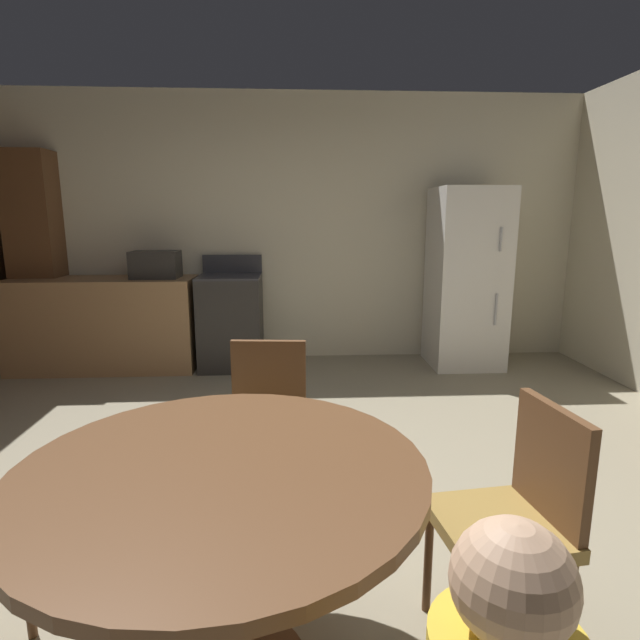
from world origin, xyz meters
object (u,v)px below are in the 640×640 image
(refrigerator, at_px, (466,279))
(chair_east, at_px, (516,511))
(oven_range, at_px, (231,321))
(microwave, at_px, (156,265))
(chair_north, at_px, (267,418))
(dining_table, at_px, (224,512))

(refrigerator, relative_size, chair_east, 2.02)
(oven_range, bearing_deg, refrigerator, -1.32)
(oven_range, height_order, microwave, microwave)
(refrigerator, relative_size, chair_north, 2.02)
(refrigerator, xyz_separation_m, microwave, (-3.04, 0.05, 0.15))
(refrigerator, distance_m, microwave, 3.04)
(refrigerator, distance_m, chair_north, 3.15)
(refrigerator, height_order, chair_north, refrigerator)
(refrigerator, bearing_deg, dining_table, -119.10)
(oven_range, bearing_deg, chair_north, -79.56)
(chair_east, bearing_deg, microwave, -65.67)
(chair_east, relative_size, chair_north, 1.00)
(chair_east, xyz_separation_m, chair_north, (-0.89, 0.86, 0.00))
(chair_north, bearing_deg, chair_east, 50.76)
(microwave, bearing_deg, oven_range, 0.30)
(microwave, relative_size, dining_table, 0.36)
(refrigerator, bearing_deg, chair_east, -106.06)
(dining_table, distance_m, chair_north, 0.98)
(refrigerator, bearing_deg, microwave, 179.05)
(dining_table, height_order, chair_east, chair_east)
(oven_range, bearing_deg, chair_east, -68.33)
(dining_table, relative_size, chair_east, 1.42)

